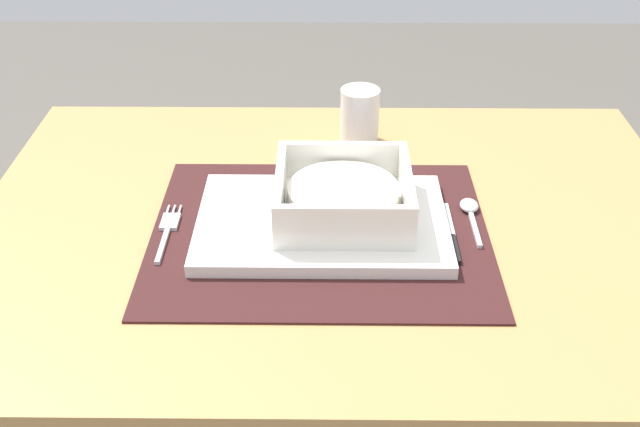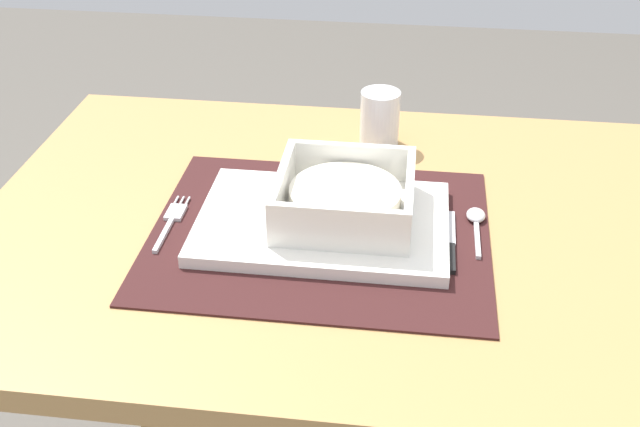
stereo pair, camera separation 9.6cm
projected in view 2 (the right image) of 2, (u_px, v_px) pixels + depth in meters
The scene contains 9 objects.
dining_table at pixel (338, 294), 1.07m from camera, with size 0.93×0.68×0.76m.
placemat at pixel (320, 233), 0.98m from camera, with size 0.42×0.35×0.00m, color #381919.
serving_plate at pixel (323, 223), 0.98m from camera, with size 0.31×0.21×0.02m, color white.
porridge_bowl at pixel (345, 199), 0.97m from camera, with size 0.17×0.17×0.06m.
fork at pixel (172, 219), 1.00m from camera, with size 0.02×0.13×0.00m.
spoon at pixel (476, 220), 0.99m from camera, with size 0.02×0.11×0.01m.
butter_knife at pixel (450, 245), 0.95m from camera, with size 0.01×0.13×0.01m.
bread_knife at pixel (434, 242), 0.95m from camera, with size 0.01×0.13×0.01m.
drinking_glass at pixel (380, 121), 1.16m from camera, with size 0.06×0.06×0.08m.
Camera 2 is at (0.08, -0.84, 1.30)m, focal length 44.02 mm.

